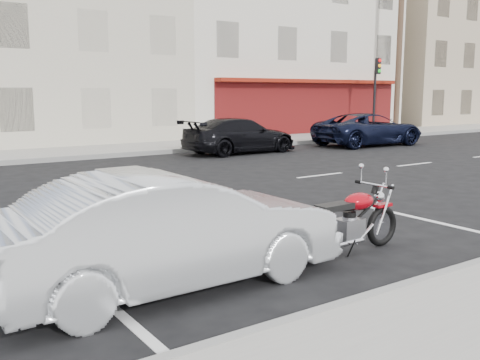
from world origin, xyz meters
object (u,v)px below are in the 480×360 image
object	(u,v)px
traffic_light	(376,86)
motorcycle	(383,217)
fire_hydrant	(351,127)
car_far	(240,136)
sedan_silver	(171,230)
suv_far	(369,129)
utility_pole	(399,44)

from	to	relation	value
traffic_light	motorcycle	bearing A→B (deg)	-138.00
fire_hydrant	car_far	bearing A→B (deg)	-162.23
motorcycle	sedan_silver	xyz separation A→B (m)	(-3.32, 0.23, 0.24)
traffic_light	sedan_silver	distance (m)	23.21
fire_hydrant	car_far	world-z (taller)	car_far
car_far	suv_far	bearing A→B (deg)	-98.22
sedan_silver	car_far	distance (m)	13.87
utility_pole	fire_hydrant	bearing A→B (deg)	-178.36
fire_hydrant	car_far	size ratio (longest dim) A/B	0.16
traffic_light	fire_hydrant	world-z (taller)	traffic_light
fire_hydrant	car_far	xyz separation A→B (m)	(-8.73, -2.80, 0.12)
car_far	utility_pole	bearing A→B (deg)	-78.76
utility_pole	fire_hydrant	xyz separation A→B (m)	(-3.50, -0.10, -4.21)
utility_pole	sedan_silver	distance (m)	25.26
motorcycle	car_far	bearing A→B (deg)	64.13
fire_hydrant	suv_far	size ratio (longest dim) A/B	0.15
utility_pole	suv_far	bearing A→B (deg)	-149.56
suv_far	fire_hydrant	bearing A→B (deg)	-32.73
traffic_light	car_far	xyz separation A→B (m)	(-10.23, -2.63, -1.91)
utility_pole	fire_hydrant	distance (m)	5.48
traffic_light	sedan_silver	world-z (taller)	traffic_light
traffic_light	motorcycle	xyz separation A→B (m)	(-15.38, -13.85, -2.12)
sedan_silver	suv_far	world-z (taller)	suv_far
utility_pole	car_far	xyz separation A→B (m)	(-12.23, -2.90, -4.09)
traffic_light	fire_hydrant	distance (m)	2.53
traffic_light	car_far	size ratio (longest dim) A/B	0.85
utility_pole	traffic_light	bearing A→B (deg)	-172.39
traffic_light	sedan_silver	size ratio (longest dim) A/B	0.93
sedan_silver	car_far	size ratio (longest dim) A/B	0.91
motorcycle	suv_far	bearing A→B (deg)	41.80
motorcycle	traffic_light	bearing A→B (deg)	40.81
fire_hydrant	sedan_silver	bearing A→B (deg)	-141.31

